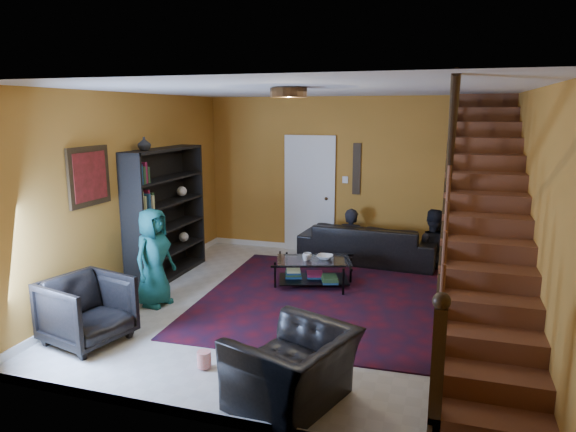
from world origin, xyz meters
The scene contains 21 objects.
floor centered at (0.00, 0.00, 0.00)m, with size 5.50×5.50×0.00m, color beige.
room centered at (-1.33, 1.33, 0.05)m, with size 5.50×5.50×5.50m.
staircase centered at (2.12, 0.00, 1.40)m, with size 0.95×5.02×3.18m.
bookshelf centered at (-2.40, 0.60, 0.96)m, with size 0.35×1.80×2.00m.
door centered at (-0.70, 2.73, 1.02)m, with size 0.82×0.05×2.05m, color silver.
framed_picture centered at (-2.57, -0.90, 1.75)m, with size 0.04×0.74×0.74m, color maroon.
wall_hanging centered at (0.15, 2.73, 1.55)m, with size 0.14×0.03×0.90m, color black.
ceiling_fixture centered at (0.00, -0.80, 2.74)m, with size 0.40×0.40×0.10m, color #3F2814.
rug centered at (0.11, 0.35, 0.01)m, with size 3.18×3.63×0.02m, color #400B16.
sofa centered at (0.46, 2.30, 0.33)m, with size 2.28×0.89×0.67m, color black.
armchair_left centered at (-2.05, -1.75, 0.37)m, with size 0.80×0.82×0.75m, color black.
armchair_right centered at (0.49, -2.25, 0.33)m, with size 1.02×0.89×0.66m, color black.
person_adult_a centered at (0.14, 2.35, 0.23)m, with size 0.50×0.33×1.36m, color black.
person_adult_b centered at (1.50, 2.35, 0.26)m, with size 0.69×0.54×1.43m, color black.
person_child centered at (-1.95, -0.53, 0.66)m, with size 0.64×0.42×1.31m, color #185E5C.
coffee_table centered at (-0.12, 0.83, 0.23)m, with size 1.21×0.93×0.41m.
cup_a centered at (-0.21, 0.78, 0.46)m, with size 0.13×0.13×0.10m, color #999999.
cup_b centered at (-0.22, 0.73, 0.45)m, with size 0.10×0.10×0.09m, color #999999.
bowl centered at (0.03, 0.90, 0.44)m, with size 0.24×0.24×0.06m, color #999999.
vase centered at (-2.41, 0.10, 2.10)m, with size 0.18×0.18×0.19m, color #999999.
popcorn_bucket centered at (-0.54, -1.92, 0.10)m, with size 0.14×0.14×0.16m, color red.
Camera 1 is at (1.69, -6.20, 2.54)m, focal length 32.00 mm.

